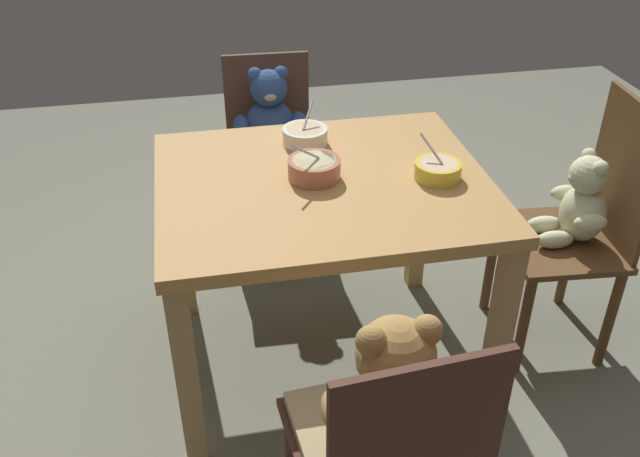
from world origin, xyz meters
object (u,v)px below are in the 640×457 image
(porridge_bowl_yellow_near_right, at_px, (438,170))
(porridge_bowl_white_far_center, at_px, (305,135))
(porridge_bowl_terracotta_center, at_px, (314,168))
(teddy_chair_far_center, at_px, (271,133))
(dining_table, at_px, (323,209))
(teddy_chair_near_right, at_px, (579,217))
(teddy_chair_near_front, at_px, (388,422))

(porridge_bowl_yellow_near_right, bearing_deg, porridge_bowl_white_far_center, 138.47)
(porridge_bowl_terracotta_center, bearing_deg, teddy_chair_far_center, 92.47)
(dining_table, height_order, teddy_chair_far_center, teddy_chair_far_center)
(porridge_bowl_white_far_center, height_order, porridge_bowl_yellow_near_right, porridge_bowl_white_far_center)
(dining_table, bearing_deg, teddy_chair_far_center, 94.15)
(teddy_chair_near_right, bearing_deg, porridge_bowl_terracotta_center, 2.33)
(dining_table, relative_size, porridge_bowl_terracotta_center, 6.15)
(teddy_chair_near_front, xyz_separation_m, teddy_chair_far_center, (-0.05, 1.59, -0.02))
(porridge_bowl_white_far_center, distance_m, porridge_bowl_yellow_near_right, 0.47)
(porridge_bowl_white_far_center, distance_m, porridge_bowl_terracotta_center, 0.24)
(teddy_chair_near_front, bearing_deg, porridge_bowl_terracotta_center, -3.79)
(porridge_bowl_white_far_center, bearing_deg, teddy_chair_near_right, -17.35)
(dining_table, height_order, teddy_chair_near_front, teddy_chair_near_front)
(porridge_bowl_yellow_near_right, bearing_deg, porridge_bowl_terracotta_center, 168.88)
(teddy_chair_near_right, bearing_deg, dining_table, 3.40)
(teddy_chair_near_right, distance_m, porridge_bowl_white_far_center, 0.97)
(teddy_chair_near_front, height_order, teddy_chair_far_center, teddy_chair_near_front)
(teddy_chair_near_right, xyz_separation_m, porridge_bowl_yellow_near_right, (-0.54, -0.03, 0.25))
(teddy_chair_far_center, bearing_deg, porridge_bowl_terracotta_center, 5.05)
(dining_table, xyz_separation_m, porridge_bowl_white_far_center, (-0.01, 0.26, 0.13))
(teddy_chair_near_right, height_order, porridge_bowl_white_far_center, teddy_chair_near_right)
(porridge_bowl_yellow_near_right, bearing_deg, teddy_chair_far_center, 115.08)
(teddy_chair_near_front, xyz_separation_m, porridge_bowl_terracotta_center, (-0.01, 0.81, 0.22))
(teddy_chair_near_front, bearing_deg, porridge_bowl_yellow_near_right, -30.28)
(teddy_chair_near_front, xyz_separation_m, teddy_chair_near_right, (0.89, 0.77, -0.04))
(dining_table, bearing_deg, porridge_bowl_yellow_near_right, -9.05)
(dining_table, relative_size, teddy_chair_far_center, 1.22)
(teddy_chair_near_front, relative_size, porridge_bowl_terracotta_center, 5.34)
(teddy_chair_near_front, bearing_deg, teddy_chair_far_center, -2.98)
(dining_table, relative_size, porridge_bowl_white_far_center, 6.68)
(porridge_bowl_white_far_center, bearing_deg, porridge_bowl_terracotta_center, -93.57)
(porridge_bowl_white_far_center, relative_size, porridge_bowl_yellow_near_right, 1.04)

